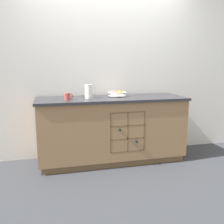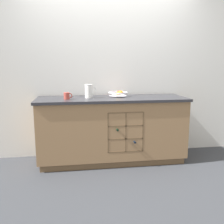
% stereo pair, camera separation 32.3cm
% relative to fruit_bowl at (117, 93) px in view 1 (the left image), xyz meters
% --- Properties ---
extents(ground_plane, '(14.00, 14.00, 0.00)m').
position_rel_fruit_bowl_xyz_m(ground_plane, '(-0.11, -0.12, -0.95)').
color(ground_plane, '#383A3F').
extents(back_wall, '(4.40, 0.06, 2.55)m').
position_rel_fruit_bowl_xyz_m(back_wall, '(-0.11, 0.25, 0.33)').
color(back_wall, white).
rests_on(back_wall, ground_plane).
extents(kitchen_island, '(2.04, 0.67, 0.91)m').
position_rel_fruit_bowl_xyz_m(kitchen_island, '(-0.11, -0.13, -0.49)').
color(kitchen_island, brown).
rests_on(kitchen_island, ground_plane).
extents(fruit_bowl, '(0.28, 0.28, 0.08)m').
position_rel_fruit_bowl_xyz_m(fruit_bowl, '(0.00, 0.00, 0.00)').
color(fruit_bowl, silver).
rests_on(fruit_bowl, kitchen_island).
extents(white_pitcher, '(0.16, 0.11, 0.18)m').
position_rel_fruit_bowl_xyz_m(white_pitcher, '(-0.42, -0.09, 0.05)').
color(white_pitcher, white).
rests_on(white_pitcher, kitchen_island).
extents(ceramic_mug, '(0.11, 0.07, 0.09)m').
position_rel_fruit_bowl_xyz_m(ceramic_mug, '(-0.71, -0.19, 0.00)').
color(ceramic_mug, '#B7473D').
rests_on(ceramic_mug, kitchen_island).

